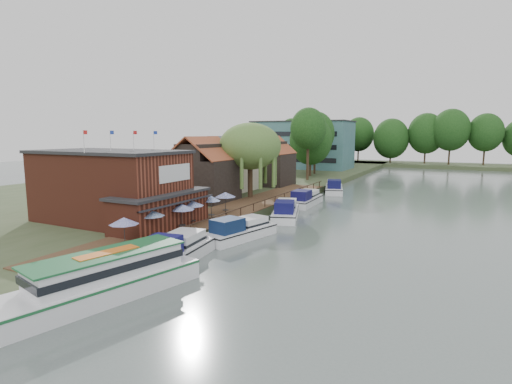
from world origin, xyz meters
The scene contains 29 objects.
ground centered at (0.00, 0.00, 0.00)m, with size 260.00×260.00×0.00m, color #54625E.
land_bank centered at (-30.00, 35.00, 0.50)m, with size 50.00×140.00×1.00m, color #384728.
quay_deck centered at (-8.00, 10.00, 1.05)m, with size 6.00×50.00×0.10m, color #47301E.
quay_rail centered at (-5.30, 10.50, 1.50)m, with size 0.20×49.00×1.00m, color black, non-canonical shape.
pub centered at (-14.00, -1.00, 4.65)m, with size 20.00×11.00×7.30m, color maroon, non-canonical shape.
hotel_block centered at (-22.00, 70.00, 7.15)m, with size 25.40×12.40×12.30m, color #38666B, non-canonical shape.
cottage_a centered at (-15.00, 14.00, 5.25)m, with size 8.60×7.60×8.50m, color black, non-canonical shape.
cottage_b centered at (-18.00, 24.00, 5.25)m, with size 9.60×8.60×8.50m, color beige, non-canonical shape.
cottage_c centered at (-14.00, 33.00, 5.25)m, with size 7.60×7.60×8.50m, color black, non-canonical shape.
willow centered at (-10.50, 19.00, 6.21)m, with size 8.60×8.60×10.43m, color #476B2D, non-canonical shape.
umbrella_0 centered at (-7.39, -7.72, 2.29)m, with size 2.29×2.29×2.38m, color navy, non-canonical shape.
umbrella_1 centered at (-7.68, -4.35, 2.29)m, with size 2.35×2.35×2.38m, color navy, non-canonical shape.
umbrella_2 centered at (-7.14, -0.83, 2.29)m, with size 2.38×2.38×2.38m, color navy, non-canonical shape.
umbrella_3 centered at (-7.51, 1.24, 2.29)m, with size 2.38×2.38×2.38m, color navy, non-canonical shape.
umbrella_4 centered at (-7.41, 4.48, 2.29)m, with size 1.98×1.98×2.38m, color navy, non-canonical shape.
umbrella_5 centered at (-7.50, 7.43, 2.29)m, with size 2.38×2.38×2.38m, color navy, non-canonical shape.
cruiser_0 centered at (-3.65, -6.45, 1.22)m, with size 3.26×10.07×2.45m, color silver, non-canonical shape.
cruiser_1 centered at (-2.63, 2.16, 1.11)m, with size 3.00×9.29×2.23m, color white, non-canonical shape.
cruiser_2 centered at (-2.50, 12.86, 1.16)m, with size 3.11×9.64×2.33m, color white, non-canonical shape.
cruiser_3 centered at (-3.44, 22.17, 1.15)m, with size 3.09×9.57×2.31m, color silver, non-canonical shape.
cruiser_4 centered at (-3.31, 35.80, 1.18)m, with size 3.16×9.76×2.36m, color white, non-canonical shape.
tour_boat centered at (-3.30, -13.91, 1.41)m, with size 3.66×12.96×2.83m, color silver, non-canonical shape.
swan centered at (-4.50, -11.51, 0.22)m, with size 0.44×0.44×0.44m, color white.
bank_tree_0 centered at (-10.90, 43.56, 7.96)m, with size 6.91×6.91×13.91m, color #143811, non-canonical shape.
bank_tree_1 centered at (-12.86, 50.67, 7.35)m, with size 8.98×8.98×12.71m, color #143811, non-canonical shape.
bank_tree_2 centered at (-13.84, 56.35, 7.95)m, with size 8.57×8.57×13.91m, color #143811, non-canonical shape.
bank_tree_3 centered at (-17.79, 77.35, 7.17)m, with size 8.16×8.16×12.34m, color #143811, non-canonical shape.
bank_tree_4 centered at (-17.66, 85.72, 7.10)m, with size 8.22×8.22×12.19m, color #143811, non-canonical shape.
bank_tree_5 centered at (-17.62, 94.98, 7.22)m, with size 6.00×6.00×12.44m, color #143811, non-canonical shape.
Camera 1 is at (15.49, -29.93, 9.84)m, focal length 28.00 mm.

